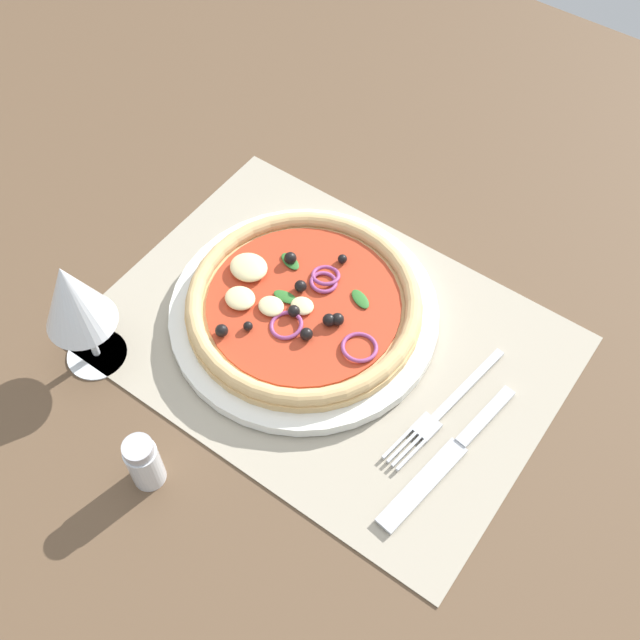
{
  "coord_description": "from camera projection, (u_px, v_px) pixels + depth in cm",
  "views": [
    {
      "loc": [
        -26.29,
        38.23,
        70.69
      ],
      "look_at": [
        1.15,
        0.0,
        2.78
      ],
      "focal_mm": 43.7,
      "sensor_mm": 36.0,
      "label": 1
    }
  ],
  "objects": [
    {
      "name": "ground_plane",
      "position": [
        328.0,
        346.0,
        0.86
      ],
      "size": [
        190.0,
        140.0,
        2.4
      ],
      "primitive_type": "cube",
      "color": "brown"
    },
    {
      "name": "wine_glass",
      "position": [
        73.0,
        300.0,
        0.75
      ],
      "size": [
        7.2,
        7.2,
        14.9
      ],
      "color": "silver",
      "rests_on": "ground_plane"
    },
    {
      "name": "knife",
      "position": [
        448.0,
        457.0,
        0.76
      ],
      "size": [
        4.39,
        20.04,
        0.62
      ],
      "rotation": [
        0.0,
        0.0,
        1.43
      ],
      "color": "#B2B5BA",
      "rests_on": "placemat"
    },
    {
      "name": "pepper_shaker",
      "position": [
        144.0,
        462.0,
        0.73
      ],
      "size": [
        3.2,
        3.2,
        6.7
      ],
      "color": "silver",
      "rests_on": "ground_plane"
    },
    {
      "name": "fork",
      "position": [
        441.0,
        412.0,
        0.79
      ],
      "size": [
        4.08,
        18.03,
        0.44
      ],
      "rotation": [
        0.0,
        0.0,
        1.43
      ],
      "color": "#B2B5BA",
      "rests_on": "placemat"
    },
    {
      "name": "placemat",
      "position": [
        329.0,
        339.0,
        0.84
      ],
      "size": [
        48.32,
        34.94,
        0.4
      ],
      "primitive_type": "cube",
      "color": "#A39984",
      "rests_on": "ground_plane"
    },
    {
      "name": "pizza",
      "position": [
        303.0,
        303.0,
        0.84
      ],
      "size": [
        25.71,
        25.71,
        2.7
      ],
      "color": "tan",
      "rests_on": "plate"
    },
    {
      "name": "plate",
      "position": [
        304.0,
        313.0,
        0.85
      ],
      "size": [
        29.48,
        29.48,
        1.38
      ],
      "primitive_type": "cylinder",
      "color": "silver",
      "rests_on": "placemat"
    }
  ]
}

